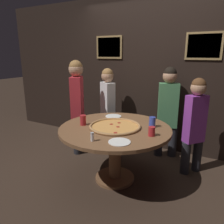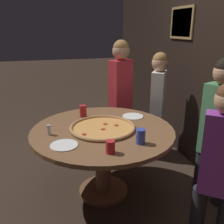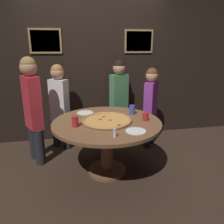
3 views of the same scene
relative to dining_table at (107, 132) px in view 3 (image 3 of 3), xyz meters
name	(u,v)px [view 3 (image 3 of 3)]	position (x,y,z in m)	size (l,w,h in m)	color
ground_plane	(107,171)	(0.00, 0.00, -0.59)	(24.00, 24.00, 0.00)	#38281E
back_wall	(94,67)	(0.00, 1.31, 0.72)	(6.40, 0.08, 2.60)	black
dining_table	(107,132)	(0.00, 0.00, 0.00)	(1.41, 1.41, 0.74)	brown
giant_pizza	(107,120)	(0.00, 0.00, 0.16)	(0.65, 0.65, 0.03)	#E0994C
drink_cup_beside_pizza	(145,116)	(0.50, -0.06, 0.20)	(0.08, 0.08, 0.11)	#B22328
drink_cup_by_shaker	(75,121)	(-0.41, -0.12, 0.22)	(0.08, 0.08, 0.13)	#B22328
drink_cup_far_left	(132,110)	(0.41, 0.23, 0.22)	(0.08, 0.08, 0.13)	#384CB7
white_plate_beside_cup	(85,113)	(-0.25, 0.42, 0.15)	(0.24, 0.24, 0.01)	white
white_plate_left_side	(136,131)	(0.27, -0.41, 0.15)	(0.24, 0.24, 0.01)	white
condiment_shaker	(115,133)	(0.00, -0.52, 0.20)	(0.04, 0.04, 0.10)	silver
diner_far_left	(59,102)	(-0.63, 0.91, 0.21)	(0.36, 0.30, 1.41)	#232328
diner_centre_back	(119,96)	(0.39, 1.03, 0.23)	(0.38, 0.26, 1.45)	#232328
diner_side_left	(32,105)	(-0.98, 0.51, 0.29)	(0.30, 0.41, 1.54)	#232328
diner_far_right	(150,103)	(0.86, 0.70, 0.17)	(0.31, 0.34, 1.34)	#232328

